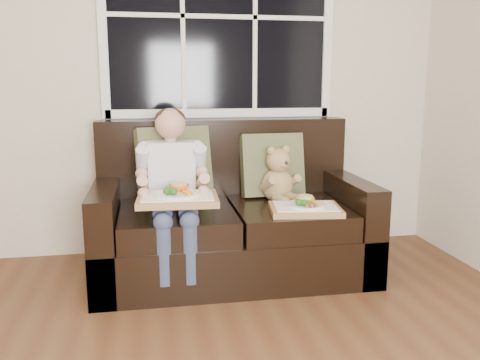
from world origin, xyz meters
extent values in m
cube|color=beige|center=(0.00, 2.50, 1.35)|extent=(4.50, 0.02, 2.70)
cube|color=black|center=(0.66, 2.48, 1.65)|extent=(1.50, 0.02, 1.25)
cube|color=white|center=(0.66, 2.47, 0.99)|extent=(1.58, 0.04, 0.06)
cube|color=white|center=(-0.12, 2.47, 1.65)|extent=(0.06, 0.04, 1.37)
cube|color=white|center=(1.44, 2.47, 1.65)|extent=(0.06, 0.04, 1.37)
cube|color=white|center=(0.66, 2.47, 1.65)|extent=(1.50, 0.03, 0.03)
cube|color=black|center=(0.66, 1.95, 0.15)|extent=(1.70, 0.90, 0.30)
cube|color=black|center=(-0.11, 1.95, 0.30)|extent=(0.15, 0.90, 0.60)
cube|color=black|center=(1.44, 1.95, 0.30)|extent=(0.15, 0.90, 0.60)
cube|color=black|center=(0.66, 2.33, 0.63)|extent=(1.70, 0.18, 0.66)
cube|color=black|center=(0.31, 1.87, 0.38)|extent=(0.68, 0.72, 0.15)
cube|color=black|center=(1.01, 1.87, 0.38)|extent=(0.68, 0.72, 0.15)
cube|color=#5E633D|center=(0.32, 2.17, 0.69)|extent=(0.51, 0.32, 0.49)
cube|color=#5E633D|center=(0.97, 2.17, 0.66)|extent=(0.43, 0.21, 0.43)
cube|color=silver|center=(0.29, 2.00, 0.66)|extent=(0.28, 0.17, 0.39)
sphere|color=tan|center=(0.29, 1.99, 0.96)|extent=(0.19, 0.19, 0.19)
ellipsoid|color=#332110|center=(0.29, 2.00, 0.99)|extent=(0.19, 0.19, 0.13)
cylinder|color=#313B57|center=(0.22, 1.78, 0.50)|extent=(0.11, 0.35, 0.11)
cylinder|color=#313B57|center=(0.36, 1.78, 0.50)|extent=(0.11, 0.35, 0.11)
cylinder|color=#313B57|center=(0.22, 1.54, 0.29)|extent=(0.10, 0.10, 0.33)
cylinder|color=#313B57|center=(0.36, 1.54, 0.29)|extent=(0.10, 0.10, 0.33)
cylinder|color=tan|center=(0.12, 1.87, 0.70)|extent=(0.07, 0.35, 0.27)
cylinder|color=tan|center=(0.46, 1.87, 0.70)|extent=(0.07, 0.35, 0.27)
ellipsoid|color=tan|center=(0.98, 2.04, 0.55)|extent=(0.26, 0.24, 0.22)
sphere|color=tan|center=(0.98, 2.03, 0.71)|extent=(0.20, 0.20, 0.16)
sphere|color=tan|center=(0.92, 2.03, 0.78)|extent=(0.06, 0.06, 0.06)
sphere|color=tan|center=(1.03, 2.03, 0.78)|extent=(0.06, 0.06, 0.06)
sphere|color=tan|center=(0.98, 1.97, 0.70)|extent=(0.06, 0.06, 0.06)
sphere|color=#302215|center=(0.98, 1.94, 0.71)|extent=(0.02, 0.02, 0.02)
cylinder|color=tan|center=(0.93, 1.92, 0.48)|extent=(0.09, 0.13, 0.06)
cylinder|color=tan|center=(1.03, 1.92, 0.48)|extent=(0.09, 0.13, 0.06)
cube|color=#AE7B4E|center=(0.31, 1.68, 0.56)|extent=(0.47, 0.37, 0.04)
cube|color=white|center=(0.31, 1.68, 0.59)|extent=(0.41, 0.31, 0.01)
cylinder|color=white|center=(0.31, 1.67, 0.60)|extent=(0.26, 0.26, 0.02)
imported|color=orange|center=(0.32, 1.71, 0.62)|extent=(0.12, 0.12, 0.04)
cylinder|color=#E4CC7C|center=(0.32, 1.71, 0.63)|extent=(0.10, 0.10, 0.02)
ellipsoid|color=#216921|center=(0.25, 1.62, 0.63)|extent=(0.05, 0.05, 0.04)
ellipsoid|color=#216921|center=(0.28, 1.61, 0.63)|extent=(0.05, 0.05, 0.04)
cylinder|color=orange|center=(0.36, 1.62, 0.61)|extent=(0.05, 0.07, 0.02)
cube|color=#AE7B4E|center=(1.06, 1.69, 0.47)|extent=(0.45, 0.37, 0.03)
cube|color=white|center=(1.06, 1.69, 0.49)|extent=(0.40, 0.31, 0.01)
cylinder|color=white|center=(1.06, 1.68, 0.50)|extent=(0.24, 0.24, 0.01)
imported|color=yellow|center=(1.07, 1.73, 0.52)|extent=(0.12, 0.12, 0.03)
cylinder|color=#E4CC7C|center=(1.07, 1.73, 0.53)|extent=(0.09, 0.09, 0.02)
ellipsoid|color=#216921|center=(1.01, 1.65, 0.52)|extent=(0.04, 0.04, 0.04)
ellipsoid|color=#216921|center=(1.04, 1.63, 0.52)|extent=(0.04, 0.04, 0.04)
cylinder|color=orange|center=(1.11, 1.64, 0.51)|extent=(0.05, 0.06, 0.02)
cylinder|color=brown|center=(1.06, 1.62, 0.52)|extent=(0.03, 0.09, 0.02)
camera|label=1|loc=(0.16, -1.12, 1.21)|focal=38.00mm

